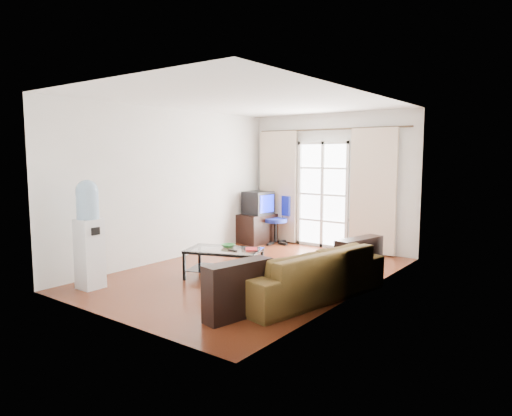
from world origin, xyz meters
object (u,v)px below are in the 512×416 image
(sofa, at_px, (306,272))
(water_cooler, at_px, (89,232))
(coffee_table, at_px, (224,259))
(crt_tv, at_px, (257,203))
(task_chair, at_px, (277,229))
(tv_stand, at_px, (258,228))

(sofa, bearing_deg, water_cooler, -48.89)
(coffee_table, bearing_deg, sofa, -2.19)
(coffee_table, distance_m, water_cooler, 1.99)
(crt_tv, xyz_separation_m, water_cooler, (0.14, -4.14, -0.05))
(water_cooler, bearing_deg, task_chair, 86.62)
(sofa, height_order, water_cooler, water_cooler)
(crt_tv, bearing_deg, water_cooler, -82.89)
(coffee_table, xyz_separation_m, task_chair, (-0.91, 2.77, 0.01))
(tv_stand, bearing_deg, crt_tv, -84.54)
(water_cooler, bearing_deg, sofa, 29.05)
(coffee_table, height_order, crt_tv, crt_tv)
(sofa, xyz_separation_m, coffee_table, (-1.49, 0.06, -0.04))
(tv_stand, distance_m, water_cooler, 4.20)
(sofa, bearing_deg, coffee_table, -80.13)
(crt_tv, bearing_deg, task_chair, 27.29)
(coffee_table, height_order, task_chair, task_chair)
(tv_stand, bearing_deg, water_cooler, -81.30)
(coffee_table, relative_size, task_chair, 1.25)
(task_chair, relative_size, water_cooler, 0.66)
(tv_stand, xyz_separation_m, crt_tv, (-0.00, -0.03, 0.55))
(crt_tv, bearing_deg, sofa, -38.44)
(sofa, distance_m, tv_stand, 3.88)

